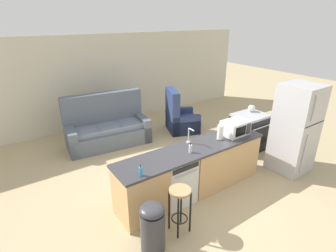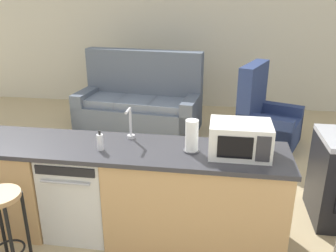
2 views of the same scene
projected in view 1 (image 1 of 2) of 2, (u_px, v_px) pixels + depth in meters
The scene contains 16 objects.
ground_plane at pixel (186, 194), 4.82m from camera, with size 24.00×24.00×0.00m, color tan.
wall_back at pixel (106, 80), 7.67m from camera, with size 10.00×0.06×2.60m.
kitchen_counter at pixel (197, 170), 4.78m from camera, with size 2.94×0.66×0.90m.
dishwasher at pixel (175, 179), 4.53m from camera, with size 0.58×0.61×0.84m.
stove_range at pixel (249, 132), 6.30m from camera, with size 0.76×0.68×0.90m.
refrigerator at pixel (295, 129), 5.28m from camera, with size 0.72×0.73×1.84m.
microwave at pixel (235, 128), 5.04m from camera, with size 0.50×0.37×0.28m.
sink_faucet at pixel (189, 137), 4.67m from camera, with size 0.07×0.18×0.30m.
paper_towel_roll at pixel (220, 133), 4.83m from camera, with size 0.14×0.14×0.28m.
soap_bottle at pixel (190, 148), 4.38m from camera, with size 0.06×0.06×0.18m.
dish_soap_bottle at pixel (141, 171), 3.73m from camera, with size 0.06×0.06×0.18m.
kettle at pixel (252, 108), 6.28m from camera, with size 0.21×0.17×0.19m.
bar_stool at pixel (180, 201), 3.80m from camera, with size 0.32×0.32×0.74m.
trash_bin at pixel (153, 227), 3.54m from camera, with size 0.35×0.35×0.74m.
couch at pixel (107, 128), 6.65m from camera, with size 2.09×1.12×1.27m.
armchair at pixel (179, 119), 7.39m from camera, with size 1.05×1.08×1.20m.
Camera 1 is at (-2.53, -3.08, 3.00)m, focal length 28.00 mm.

